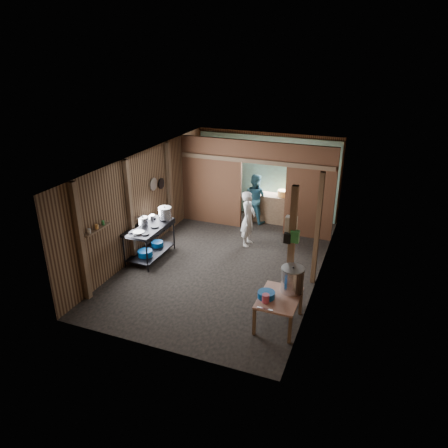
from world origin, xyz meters
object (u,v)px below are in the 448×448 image
at_px(pink_bucket, 266,298).
at_px(yellow_tub, 283,193).
at_px(cook, 248,219).
at_px(prep_table, 278,311).
at_px(stove_pot_large, 165,214).
at_px(stock_pot, 292,280).
at_px(gas_range, 150,242).

relative_size(pink_bucket, yellow_tub, 0.50).
bearing_deg(yellow_tub, cook, -104.87).
bearing_deg(prep_table, yellow_tub, 103.22).
xyz_separation_m(stove_pot_large, pink_bucket, (3.34, -2.32, -0.34)).
relative_size(stove_pot_large, stock_pot, 0.66).
bearing_deg(cook, prep_table, -151.84).
bearing_deg(stove_pot_large, cook, 29.81).
bearing_deg(stove_pot_large, yellow_tub, 50.83).
xyz_separation_m(stock_pot, pink_bucket, (-0.37, -0.55, -0.16)).
height_order(stove_pot_large, cook, cook).
bearing_deg(prep_table, stove_pot_large, 149.74).
distance_m(stove_pot_large, stock_pot, 4.11).
xyz_separation_m(gas_range, yellow_tub, (2.54, 3.45, 0.50)).
relative_size(gas_range, stock_pot, 2.81).
relative_size(stove_pot_large, pink_bucket, 2.11).
distance_m(pink_bucket, yellow_tub, 5.33).
relative_size(gas_range, yellow_tub, 4.55).
height_order(prep_table, stock_pot, stock_pot).
distance_m(gas_range, yellow_tub, 4.32).
height_order(gas_range, stock_pot, stock_pot).
bearing_deg(cook, stove_pot_large, 120.22).
distance_m(stove_pot_large, pink_bucket, 4.08).
distance_m(gas_range, pink_bucket, 3.95).
xyz_separation_m(prep_table, yellow_tub, (-1.17, 4.98, 0.64)).
distance_m(prep_table, stove_pot_large, 4.16).
height_order(stock_pot, pink_bucket, stock_pot).
xyz_separation_m(stove_pot_large, stock_pot, (3.71, -1.77, -0.18)).
height_order(prep_table, yellow_tub, yellow_tub).
bearing_deg(pink_bucket, yellow_tub, 100.53).
height_order(stove_pot_large, pink_bucket, stove_pot_large).
bearing_deg(prep_table, stock_pot, 60.12).
bearing_deg(gas_range, cook, 38.30).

